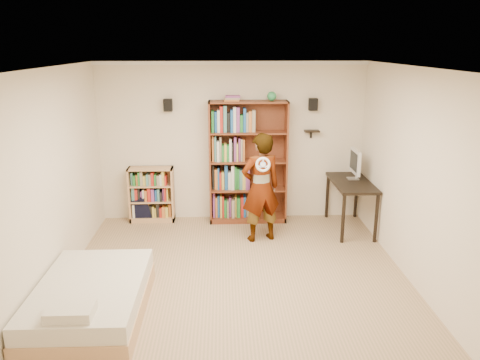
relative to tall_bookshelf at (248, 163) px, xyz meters
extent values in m
cube|color=tan|center=(-0.27, -2.31, -1.04)|extent=(4.50, 5.00, 0.01)
cube|color=silver|center=(-0.27, 0.19, 0.31)|extent=(4.50, 0.02, 2.70)
cube|color=silver|center=(-0.27, -4.81, 0.31)|extent=(4.50, 0.02, 2.70)
cube|color=silver|center=(-2.52, -2.31, 0.31)|extent=(0.02, 5.00, 2.70)
cube|color=silver|center=(1.98, -2.31, 0.31)|extent=(0.02, 5.00, 2.70)
cube|color=white|center=(-0.27, -2.31, 1.66)|extent=(4.50, 5.00, 0.02)
cube|color=white|center=(-0.27, 0.16, 1.63)|extent=(4.50, 0.06, 0.06)
cube|color=white|center=(-0.27, -4.78, 1.63)|extent=(4.50, 0.06, 0.06)
cube|color=white|center=(-2.49, -2.31, 1.63)|extent=(0.06, 5.00, 0.06)
cube|color=white|center=(1.95, -2.31, 1.63)|extent=(0.06, 5.00, 0.06)
cube|color=black|center=(-1.32, 0.09, 0.96)|extent=(0.14, 0.12, 0.20)
cube|color=black|center=(1.08, 0.09, 0.96)|extent=(0.14, 0.12, 0.20)
cube|color=black|center=(1.08, 0.10, 0.51)|extent=(0.25, 0.16, 0.02)
imported|color=black|center=(0.15, -0.85, -0.18)|extent=(0.72, 0.58, 1.70)
torus|color=silver|center=(0.15, -1.17, 0.26)|extent=(0.22, 0.08, 0.22)
camera|label=1|loc=(-0.43, -7.65, 1.92)|focal=35.00mm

